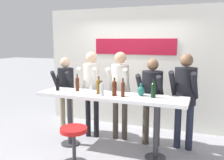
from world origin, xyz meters
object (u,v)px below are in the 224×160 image
person_center (152,93)px  person_center_right (185,91)px  wine_bottle_2 (114,87)px  wine_bottle_0 (102,89)px  wine_bottle_1 (99,86)px  wine_bottle_3 (153,89)px  person_left (92,84)px  bar_stool (74,140)px  wine_bottle_6 (57,83)px  tasting_table (110,103)px  person_far_left (66,86)px  wine_bottle_4 (123,89)px  person_center_left (120,86)px  wine_bottle_5 (77,83)px  decorative_vase (141,91)px  wine_glass_0 (91,87)px

person_center → person_center_right: size_ratio=0.94×
person_center_right → wine_bottle_2: size_ratio=5.61×
wine_bottle_0 → wine_bottle_1: 0.17m
wine_bottle_3 → person_left: bearing=161.3°
wine_bottle_0 → wine_bottle_1: size_ratio=0.84×
bar_stool → wine_bottle_6: bearing=136.3°
tasting_table → person_far_left: person_far_left is taller
wine_bottle_2 → wine_bottle_4: bearing=-13.0°
person_center_left → wine_bottle_4: bearing=-73.0°
person_center_left → wine_bottle_3: bearing=-40.9°
person_center → wine_bottle_5: (-1.34, -0.46, 0.17)m
person_left → wine_bottle_4: size_ratio=5.54×
person_center → decorative_vase: bearing=-100.8°
person_center_left → person_center_right: bearing=-7.0°
wine_bottle_4 → decorative_vase: bearing=35.9°
person_left → person_far_left: bearing=164.7°
person_left → wine_glass_0: size_ratio=10.10×
wine_bottle_2 → wine_bottle_5: bearing=171.1°
person_left → wine_bottle_2: 0.90m
bar_stool → wine_bottle_4: bearing=45.2°
wine_bottle_6 → decorative_vase: (1.63, 0.11, -0.05)m
person_center_right → wine_bottle_0: size_ratio=6.73×
bar_stool → person_center_left: size_ratio=0.36×
wine_bottle_1 → wine_bottle_3: (0.98, 0.05, -0.00)m
person_far_left → wine_bottle_4: person_far_left is taller
wine_bottle_0 → wine_bottle_6: 0.99m
person_center → wine_bottle_3: size_ratio=5.37×
wine_bottle_2 → wine_bottle_4: size_ratio=0.98×
person_far_left → wine_bottle_3: (2.04, -0.55, 0.18)m
wine_bottle_2 → wine_bottle_0: bearing=-157.2°
wine_bottle_5 → wine_bottle_6: (-0.39, -0.08, -0.01)m
tasting_table → wine_bottle_3: (0.77, 0.04, 0.29)m
person_center_left → wine_glass_0: bearing=-121.7°
bar_stool → person_center: bearing=51.4°
person_far_left → wine_bottle_6: 0.65m
person_left → wine_bottle_1: size_ratio=5.69×
person_center_left → wine_bottle_5: person_center_left is taller
tasting_table → wine_bottle_2: wine_bottle_2 is taller
person_far_left → wine_bottle_0: bearing=-39.6°
bar_stool → wine_glass_0: (0.01, 0.64, 0.76)m
tasting_table → wine_glass_0: (-0.34, -0.07, 0.27)m
wine_bottle_2 → wine_glass_0: size_ratio=1.79×
person_center_right → wine_bottle_3: size_ratio=5.69×
wine_bottle_3 → decorative_vase: 0.25m
wine_bottle_2 → wine_bottle_6: (-1.19, 0.04, -0.01)m
person_center_left → bar_stool: bearing=-110.1°
wine_bottle_4 → wine_bottle_6: (-1.36, 0.08, -0.01)m
tasting_table → wine_glass_0: size_ratio=15.30×
tasting_table → person_far_left: bearing=155.0°
wine_bottle_2 → wine_glass_0: bearing=-177.1°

